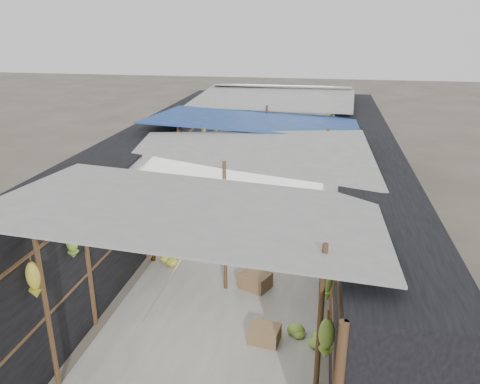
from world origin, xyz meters
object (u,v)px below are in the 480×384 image
Objects in this scene: black_basin at (305,207)px; vendor_elderly at (158,221)px; vendor_seated at (317,164)px; shopper_blue at (272,153)px; crate_near at (265,334)px.

vendor_elderly is (-2.99, -3.49, 0.83)m from black_basin.
black_basin is 0.61× the size of vendor_seated.
shopper_blue is 1.94× the size of vendor_seated.
vendor_elderly is 7.21m from vendor_seated.
vendor_seated is (0.58, 8.82, 0.33)m from crate_near.
crate_near is at bearing -93.56° from black_basin.
vendor_seated is (1.47, 0.47, -0.44)m from shopper_blue.
crate_near reaches higher than black_basin.
vendor_elderly reaches higher than vendor_seated.
black_basin is at bearing -36.27° from vendor_seated.
black_basin is 4.67m from vendor_elderly.
vendor_seated is at bearing -144.62° from vendor_elderly.
vendor_seated is (3.21, 6.44, -0.45)m from vendor_elderly.
shopper_blue is (-0.88, 8.35, 0.78)m from crate_near.
vendor_elderly is at bearing -58.51° from vendor_seated.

